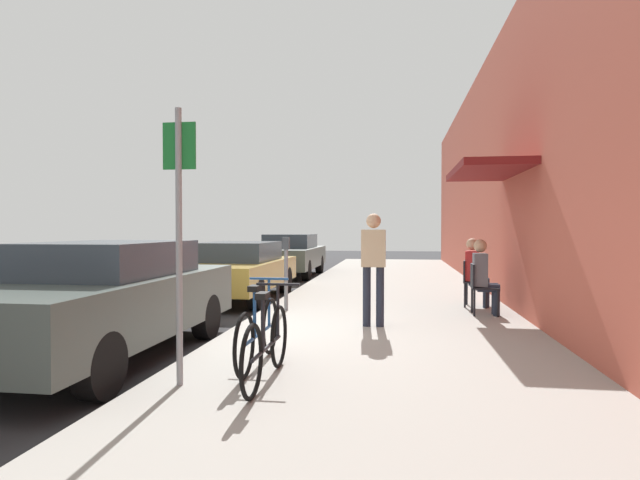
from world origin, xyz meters
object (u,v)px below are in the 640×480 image
parking_meter (286,268)px  seated_patron_1 (475,270)px  seated_patron_0 (484,274)px  street_sign (179,224)px  bicycle_0 (259,332)px  bicycle_1 (267,344)px  parked_car_0 (104,298)px  pedestrian_standing (373,260)px  cafe_chair_1 (472,280)px  parked_car_1 (238,269)px  cafe_chair_0 (480,285)px  parked_car_2 (290,254)px

parking_meter → seated_patron_1: bearing=15.9°
seated_patron_1 → seated_patron_0: bearing=-90.0°
street_sign → seated_patron_1: (3.49, 5.51, -0.82)m
bicycle_0 → bicycle_1: same height
parked_car_0 → parking_meter: parking_meter is taller
seated_patron_1 → pedestrian_standing: size_ratio=0.76×
cafe_chair_1 → seated_patron_1: (0.06, -0.01, 0.19)m
bicycle_0 → cafe_chair_1: bicycle_0 is taller
parked_car_0 → parked_car_1: (0.00, 5.42, -0.07)m
parked_car_0 → cafe_chair_0: parked_car_0 is taller
parked_car_1 → seated_patron_0: size_ratio=3.41×
bicycle_1 → seated_patron_1: size_ratio=1.33×
seated_patron_1 → parked_car_2: bearing=126.0°
street_sign → seated_patron_1: street_sign is taller
cafe_chair_1 → parking_meter: bearing=-163.6°
cafe_chair_0 → seated_patron_0: size_ratio=0.67×
parked_car_1 → bicycle_1: size_ratio=2.57×
seated_patron_0 → pedestrian_standing: size_ratio=0.76×
parked_car_2 → seated_patron_0: 9.29m
street_sign → cafe_chair_1: (3.43, 5.52, -1.02)m
parked_car_0 → bicycle_1: 2.51m
street_sign → cafe_chair_0: street_sign is taller
bicycle_1 → cafe_chair_0: 5.08m
bicycle_1 → parking_meter: bearing=99.7°
street_sign → bicycle_0: street_sign is taller
parked_car_0 → parked_car_1: bearing=90.0°
bicycle_1 → pedestrian_standing: bearing=73.5°
cafe_chair_1 → parked_car_0: bearing=-138.9°
street_sign → pedestrian_standing: bearing=62.5°
parking_meter → cafe_chair_0: 3.39m
bicycle_1 → cafe_chair_0: bicycle_1 is taller
street_sign → seated_patron_0: size_ratio=2.02×
seated_patron_0 → cafe_chair_1: 0.99m
bicycle_0 → cafe_chair_0: bearing=52.4°
cafe_chair_0 → cafe_chair_1: size_ratio=1.00×
parked_car_1 → cafe_chair_1: (4.93, -1.11, -0.06)m
parked_car_1 → seated_patron_0: (4.99, -2.08, 0.13)m
parked_car_2 → street_sign: 12.51m
street_sign → seated_patron_1: size_ratio=2.02×
parking_meter → cafe_chair_0: bearing=0.5°
parked_car_2 → cafe_chair_1: bearing=-54.3°
parking_meter → bicycle_0: bearing=-82.4°
seated_patron_1 → street_sign: bearing=-122.4°
parked_car_0 → parked_car_1: parked_car_0 is taller
bicycle_1 → cafe_chair_1: bearing=63.4°
parking_meter → seated_patron_1: (3.44, 0.98, -0.07)m
bicycle_0 → seated_patron_1: 5.56m
parked_car_2 → street_sign: (1.50, -12.39, 0.91)m
parked_car_2 → bicycle_0: size_ratio=2.57×
parked_car_2 → parking_meter: size_ratio=3.33×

